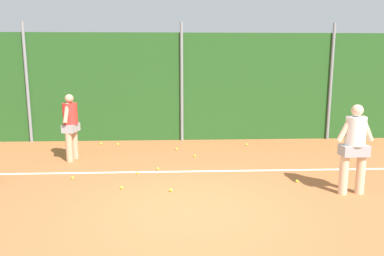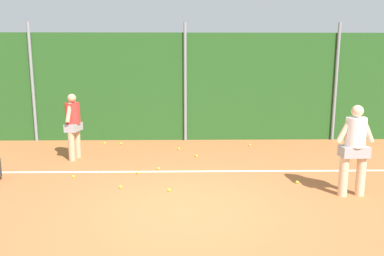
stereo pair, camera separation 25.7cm
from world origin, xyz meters
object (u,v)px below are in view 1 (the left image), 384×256
at_px(player_foreground_near, 354,144).
at_px(tennis_ball_6, 118,144).
at_px(tennis_ball_7, 171,190).
at_px(tennis_ball_10, 247,145).
at_px(tennis_ball_2, 122,187).
at_px(tennis_ball_8, 101,144).
at_px(player_midcourt, 71,124).
at_px(tennis_ball_9, 195,156).
at_px(tennis_ball_11, 297,181).
at_px(tennis_ball_1, 137,173).
at_px(tennis_ball_4, 177,149).
at_px(tennis_ball_3, 158,169).
at_px(tennis_ball_5, 73,178).

relative_size(player_foreground_near, tennis_ball_6, 27.97).
distance_m(tennis_ball_7, tennis_ball_10, 4.74).
height_order(tennis_ball_2, tennis_ball_8, same).
height_order(player_midcourt, tennis_ball_9, player_midcourt).
height_order(tennis_ball_6, tennis_ball_10, same).
bearing_deg(tennis_ball_11, tennis_ball_1, 168.32).
xyz_separation_m(player_foreground_near, player_midcourt, (-6.40, 2.91, -0.03)).
xyz_separation_m(tennis_ball_1, tennis_ball_9, (1.46, 1.55, 0.00)).
height_order(tennis_ball_8, tennis_ball_10, same).
bearing_deg(tennis_ball_6, tennis_ball_4, -21.29).
bearing_deg(player_foreground_near, tennis_ball_1, -21.00).
xyz_separation_m(tennis_ball_3, tennis_ball_11, (3.16, -1.09, 0.00)).
bearing_deg(tennis_ball_3, tennis_ball_7, -77.84).
distance_m(tennis_ball_3, tennis_ball_7, 1.59).
bearing_deg(tennis_ball_2, tennis_ball_4, 70.71).
relative_size(tennis_ball_3, tennis_ball_11, 1.00).
xyz_separation_m(player_foreground_near, tennis_ball_9, (-3.05, 3.05, -1.00)).
distance_m(tennis_ball_4, tennis_ball_11, 4.14).
height_order(tennis_ball_1, tennis_ball_6, same).
relative_size(tennis_ball_2, tennis_ball_7, 1.00).
relative_size(player_midcourt, tennis_ball_5, 27.29).
bearing_deg(tennis_ball_5, tennis_ball_7, -22.58).
distance_m(player_foreground_near, tennis_ball_3, 4.55).
height_order(tennis_ball_3, tennis_ball_6, same).
distance_m(player_midcourt, tennis_ball_6, 2.21).
bearing_deg(tennis_ball_11, tennis_ball_9, 133.36).
relative_size(tennis_ball_5, tennis_ball_6, 1.00).
bearing_deg(player_midcourt, tennis_ball_11, -101.75).
bearing_deg(tennis_ball_2, tennis_ball_7, -11.64).
distance_m(tennis_ball_8, tennis_ball_11, 6.47).
relative_size(tennis_ball_7, tennis_ball_10, 1.00).
bearing_deg(tennis_ball_2, player_midcourt, 124.51).
bearing_deg(tennis_ball_5, player_midcourt, 104.52).
xyz_separation_m(tennis_ball_1, tennis_ball_6, (-0.92, 3.13, 0.00)).
distance_m(tennis_ball_2, tennis_ball_9, 3.07).
bearing_deg(tennis_ball_3, tennis_ball_5, -162.37).
relative_size(tennis_ball_6, tennis_ball_8, 1.00).
height_order(tennis_ball_6, tennis_ball_7, same).
bearing_deg(tennis_ball_5, tennis_ball_1, 10.74).
bearing_deg(tennis_ball_4, tennis_ball_1, -111.67).
height_order(tennis_ball_4, tennis_ball_7, same).
relative_size(tennis_ball_4, tennis_ball_10, 1.00).
bearing_deg(tennis_ball_11, tennis_ball_2, -176.26).
relative_size(player_midcourt, tennis_ball_2, 27.29).
bearing_deg(player_foreground_near, tennis_ball_6, -43.04).
distance_m(tennis_ball_4, tennis_ball_5, 3.60).
bearing_deg(tennis_ball_5, tennis_ball_9, 32.05).
xyz_separation_m(tennis_ball_2, tennis_ball_5, (-1.22, 0.73, 0.00)).
bearing_deg(tennis_ball_7, tennis_ball_11, 9.42).
bearing_deg(tennis_ball_11, player_foreground_near, -40.59).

